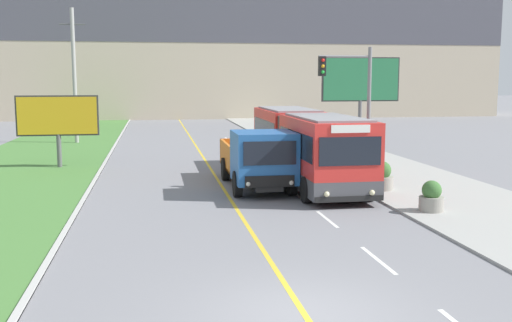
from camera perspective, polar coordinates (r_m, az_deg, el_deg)
The scene contains 13 objects.
ground_plane at distance 12.20m, azimuth 4.66°, elevation -14.38°, with size 300.00×300.00×0.00m, color slate.
lane_marking_centre at distance 13.99m, azimuth 4.15°, elevation -11.42°, with size 2.88×140.00×0.01m.
apartment_block_background at distance 74.12m, azimuth -7.65°, elevation 13.87°, with size 80.00×8.04×25.14m.
city_bus at distance 27.51m, azimuth 4.69°, elevation 1.48°, with size 2.74×12.96×3.14m.
dump_truck at distance 24.72m, azimuth 0.36°, elevation 0.06°, with size 2.49×7.08×2.55m.
utility_pole_far at distance 45.49m, azimuth -16.92°, elevation 7.80°, with size 1.80×0.28×9.67m.
traffic_light_mast at distance 25.45m, azimuth 9.35°, elevation 5.82°, with size 2.28×0.32×5.94m.
billboard_large at distance 41.07m, azimuth 9.94°, elevation 7.46°, with size 5.37×0.24×6.09m.
billboard_small at distance 32.91m, azimuth -18.37°, elevation 3.96°, with size 4.16×0.24×3.79m.
planter_round_near at distance 21.56m, azimuth 16.37°, elevation -3.36°, with size 0.84×0.84×1.07m.
planter_round_second at distance 25.23m, azimuth 11.89°, elevation -1.51°, with size 0.95×0.95×1.19m.
planter_round_third at distance 29.10m, azimuth 8.81°, elevation -0.30°, with size 0.88×0.88×1.09m.
planter_round_far at distance 33.06m, azimuth 6.65°, elevation 0.73°, with size 0.90×0.90×1.12m.
Camera 1 is at (-2.84, -10.94, 4.59)m, focal length 42.00 mm.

